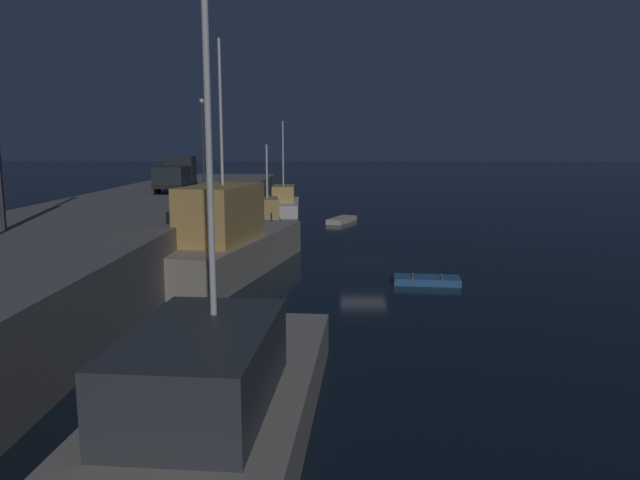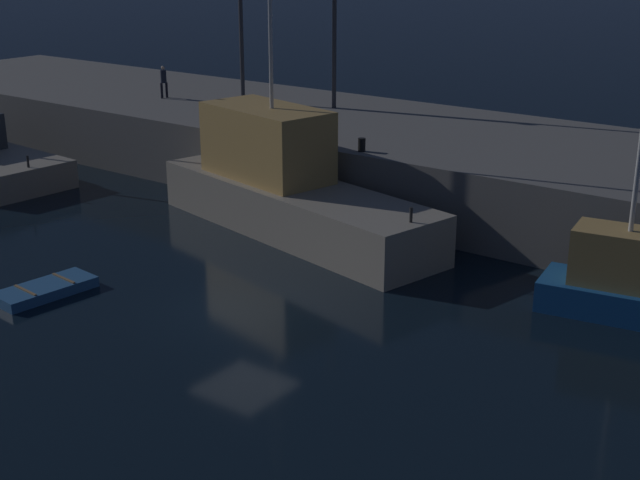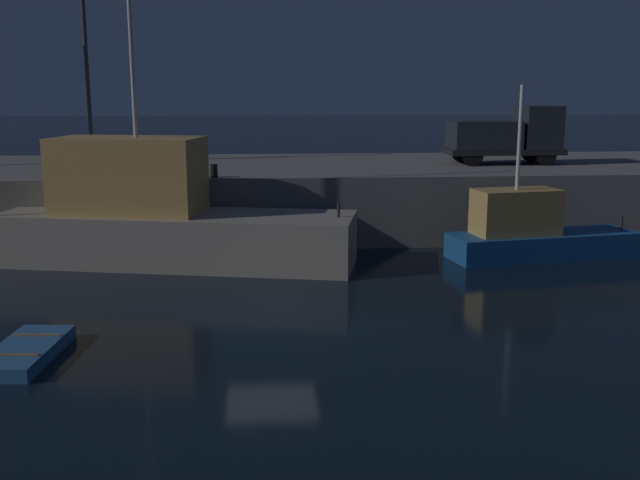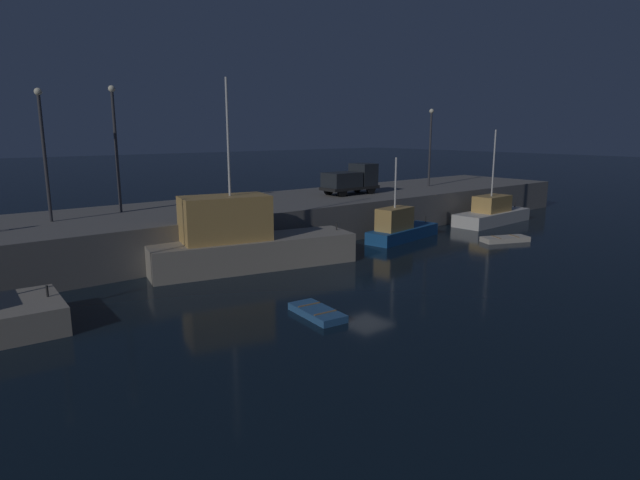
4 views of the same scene
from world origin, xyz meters
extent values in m
plane|color=black|center=(0.00, 0.00, 0.00)|extent=(320.00, 320.00, 0.00)
cube|color=slate|center=(0.00, 13.90, 1.39)|extent=(70.18, 10.83, 2.78)
cube|color=gray|center=(-3.18, 6.61, 0.90)|extent=(12.89, 5.89, 1.80)
cube|color=tan|center=(-4.82, 6.97, 3.12)|extent=(5.49, 3.59, 2.64)
cylinder|color=silver|center=(-4.50, 6.90, 7.77)|extent=(0.14, 0.14, 6.65)
cylinder|color=#262626|center=(2.42, 5.37, 2.05)|extent=(0.10, 0.10, 0.50)
cube|color=silver|center=(21.62, 6.35, 0.54)|extent=(8.72, 3.12, 1.08)
cube|color=tan|center=(21.47, 6.34, 1.79)|extent=(3.59, 2.12, 1.41)
cylinder|color=silver|center=(21.32, 6.34, 5.36)|extent=(0.14, 0.14, 5.72)
cylinder|color=#262626|center=(25.56, 6.55, 1.33)|extent=(0.10, 0.10, 0.50)
cylinder|color=#262626|center=(-15.22, 3.80, 1.47)|extent=(0.10, 0.10, 0.50)
cube|color=#195193|center=(10.15, 6.55, 0.45)|extent=(7.25, 3.05, 0.91)
cube|color=tan|center=(8.98, 6.37, 1.73)|extent=(3.21, 1.94, 1.65)
cylinder|color=silver|center=(8.97, 6.37, 4.40)|extent=(0.14, 0.14, 3.68)
cylinder|color=#262626|center=(13.34, 7.05, 1.16)|extent=(0.10, 0.10, 0.50)
cube|color=#2D6099|center=(-5.65, -2.66, 0.16)|extent=(1.57, 3.10, 0.32)
cube|color=olive|center=(-5.59, -2.01, 0.34)|extent=(1.17, 0.19, 0.04)
cube|color=olive|center=(-5.71, -3.32, 0.34)|extent=(1.17, 0.19, 0.04)
cube|color=beige|center=(15.41, 1.11, 0.19)|extent=(3.78, 2.54, 0.38)
cube|color=olive|center=(16.13, 0.81, 0.40)|extent=(0.51, 1.08, 0.04)
cube|color=olive|center=(14.68, 1.41, 0.40)|extent=(0.51, 1.08, 0.04)
cylinder|color=#38383D|center=(-12.54, 14.38, 6.48)|extent=(0.20, 0.20, 7.40)
sphere|color=#F9EFCC|center=(-12.54, 14.38, 10.36)|extent=(0.44, 0.44, 0.44)
cylinder|color=#38383D|center=(-7.96, 15.58, 6.69)|extent=(0.20, 0.20, 7.83)
sphere|color=#F9EFCC|center=(-7.96, 15.58, 10.79)|extent=(0.44, 0.44, 0.44)
cylinder|color=#38383D|center=(21.37, 13.49, 6.28)|extent=(0.20, 0.20, 7.00)
sphere|color=#F9EFCC|center=(21.37, 13.49, 9.95)|extent=(0.44, 0.44, 0.44)
cylinder|color=black|center=(12.35, 14.11, 3.23)|extent=(0.90, 0.29, 0.90)
cylinder|color=black|center=(12.36, 12.38, 3.23)|extent=(0.90, 0.29, 0.90)
cylinder|color=black|center=(9.04, 14.08, 3.23)|extent=(0.90, 0.29, 0.90)
cylinder|color=black|center=(9.06, 12.35, 3.23)|extent=(0.90, 0.29, 0.90)
cube|color=black|center=(10.70, 13.23, 3.35)|extent=(5.18, 2.10, 0.25)
cube|color=#23282D|center=(12.25, 13.24, 4.42)|extent=(1.67, 2.07, 1.88)
cube|color=#23282D|center=(9.77, 13.22, 4.09)|extent=(3.01, 2.08, 1.22)
cylinder|color=black|center=(-1.98, 9.06, 3.03)|extent=(0.28, 0.28, 0.50)
cylinder|color=black|center=(-5.95, 9.09, 3.04)|extent=(0.28, 0.28, 0.53)
camera|label=1|loc=(-32.82, 1.48, 6.51)|focal=33.87mm
camera|label=2|loc=(16.03, -17.70, 10.42)|focal=49.64mm
camera|label=3|loc=(-0.20, -19.10, 6.07)|focal=41.14mm
camera|label=4|loc=(-19.88, -20.42, 8.21)|focal=29.89mm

